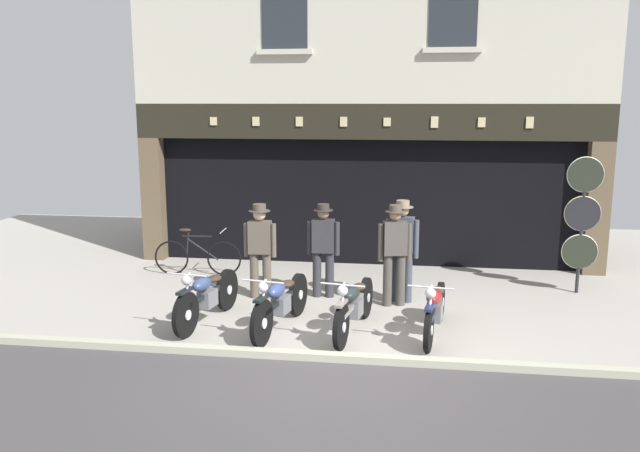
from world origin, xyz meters
The scene contains 14 objects.
ground centered at (0.00, -0.98, -0.04)m, with size 21.45×22.00×0.18m.
shop_facade centered at (0.00, 6.97, 1.81)m, with size 9.75×4.42×6.87m.
motorcycle_left centered at (-2.12, 1.28, 0.43)m, with size 0.62×1.99×0.93m.
motorcycle_center_left centered at (-0.94, 1.13, 0.43)m, with size 0.66×2.08×0.93m.
motorcycle_center centered at (0.14, 1.17, 0.42)m, with size 0.62×2.04×0.92m.
motorcycle_center_right centered at (1.31, 1.20, 0.41)m, with size 0.62×1.92×0.90m.
salesman_left centered at (-1.61, 2.68, 0.92)m, with size 0.56×0.36×1.64m.
shopkeeper_center centered at (-0.54, 2.89, 0.90)m, with size 0.56×0.33×1.63m.
salesman_right centered at (0.80, 2.80, 0.97)m, with size 0.55×0.35×1.74m.
assistant_far_right centered at (0.68, 2.56, 0.94)m, with size 0.55×0.33×1.69m.
tyre_sign_pole centered at (3.89, 3.75, 1.40)m, with size 0.62×0.06×2.42m.
advert_board_near centered at (-1.50, 5.40, 1.55)m, with size 0.81×0.03×1.10m.
advert_board_far centered at (-2.68, 5.40, 1.53)m, with size 0.81×0.03×1.08m.
leaning_bicycle centered at (-3.20, 4.03, 0.36)m, with size 1.73×0.50×0.93m.
Camera 1 is at (0.93, -7.89, 3.33)m, focal length 36.45 mm.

